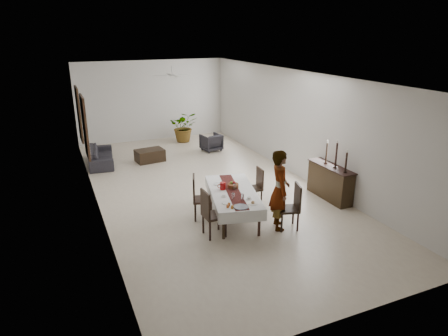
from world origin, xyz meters
TOP-DOWN VIEW (x-y plane):
  - floor at (0.00, 0.00)m, footprint 6.00×12.00m
  - ceiling at (0.00, 0.00)m, footprint 6.00×12.00m
  - wall_back at (0.00, 6.00)m, footprint 6.00×0.02m
  - wall_front at (0.00, -6.00)m, footprint 6.00×0.02m
  - wall_left at (-3.00, 0.00)m, footprint 0.02×12.00m
  - wall_right at (3.00, 0.00)m, footprint 0.02×12.00m
  - dining_table_top at (-0.09, -2.01)m, footprint 1.40×2.31m
  - table_leg_fl at (-0.72, -2.90)m, footprint 0.08×0.08m
  - table_leg_fr at (0.04, -3.10)m, footprint 0.08×0.08m
  - table_leg_bl at (-0.22, -0.92)m, footprint 0.08×0.08m
  - table_leg_br at (0.54, -1.11)m, footprint 0.08×0.08m
  - tablecloth_top at (-0.09, -2.01)m, footprint 1.59×2.50m
  - tablecloth_drape_left at (-0.60, -1.88)m, footprint 0.57×2.25m
  - tablecloth_drape_right at (0.42, -2.14)m, footprint 0.57×2.25m
  - tablecloth_drape_near at (-0.37, -3.13)m, footprint 1.03×0.27m
  - tablecloth_drape_far at (0.19, -0.89)m, footprint 1.03×0.27m
  - table_runner at (-0.09, -2.01)m, footprint 0.85×2.25m
  - red_pitcher at (-0.27, -1.82)m, footprint 0.16×0.16m
  - pitcher_handle at (-0.35, -1.81)m, footprint 0.11×0.04m
  - wine_glass_near at (-0.13, -2.60)m, footprint 0.06×0.06m
  - wine_glass_mid at (-0.30, -2.47)m, footprint 0.06×0.06m
  - wine_glass_far at (-0.03, -1.98)m, footprint 0.06×0.06m
  - teacup_right at (0.04, -2.60)m, footprint 0.08×0.08m
  - saucer_right at (0.04, -2.60)m, footprint 0.13×0.13m
  - teacup_left at (-0.43, -2.25)m, footprint 0.08×0.08m
  - saucer_left at (-0.43, -2.25)m, footprint 0.13×0.13m
  - plate_near_right at (0.00, -2.86)m, footprint 0.22×0.22m
  - bread_near_right at (0.00, -2.86)m, footprint 0.08×0.08m
  - plate_near_left at (-0.51, -2.60)m, footprint 0.22×0.22m
  - plate_far_left at (-0.25, -1.46)m, footprint 0.22×0.22m
  - serving_tray at (-0.32, -2.92)m, footprint 0.32×0.32m
  - jam_jar_a at (-0.52, -2.90)m, footprint 0.06×0.06m
  - jam_jar_b at (-0.59, -2.83)m, footprint 0.06×0.06m
  - jam_jar_c at (-0.53, -2.75)m, footprint 0.06×0.06m
  - fruit_basket at (0.01, -1.80)m, footprint 0.27×0.27m
  - fruit_red at (0.04, -1.79)m, footprint 0.08×0.08m
  - fruit_green at (-0.02, -1.77)m, footprint 0.07×0.07m
  - chair_right_near_seat at (0.82, -3.03)m, footprint 0.56×0.56m
  - chair_right_near_leg_fl at (0.94, -3.26)m, footprint 0.06×0.06m
  - chair_right_near_leg_fr at (1.05, -2.90)m, footprint 0.06×0.06m
  - chair_right_near_leg_bl at (0.59, -3.15)m, footprint 0.06×0.06m
  - chair_right_near_leg_br at (0.70, -2.80)m, footprint 0.06×0.06m
  - chair_right_near_back at (1.01, -3.09)m, footprint 0.17×0.44m
  - chair_right_far_seat at (0.72, -1.51)m, footprint 0.43×0.43m
  - chair_right_far_leg_fl at (0.87, -1.68)m, footprint 0.04×0.04m
  - chair_right_far_leg_fr at (0.90, -1.35)m, footprint 0.04×0.04m
  - chair_right_far_leg_bl at (0.54, -1.66)m, footprint 0.04×0.04m
  - chair_right_far_leg_br at (0.56, -1.33)m, footprint 0.04×0.04m
  - chair_right_far_back at (0.90, -1.52)m, footprint 0.06×0.41m
  - chair_left_near_seat at (-0.84, -2.67)m, footprint 0.47×0.47m
  - chair_left_near_leg_fl at (-1.04, -2.49)m, footprint 0.05×0.05m
  - chair_left_near_leg_fr at (-1.02, -2.86)m, footprint 0.05×0.05m
  - chair_left_near_leg_bl at (-0.66, -2.48)m, footprint 0.05×0.05m
  - chair_left_near_leg_br at (-0.65, -2.85)m, footprint 0.05×0.05m
  - chair_left_near_back at (-1.05, -2.68)m, footprint 0.06×0.46m
  - chair_left_far_seat at (-0.77, -1.77)m, footprint 0.58×0.58m
  - chair_left_far_leg_fl at (-0.88, -1.53)m, footprint 0.06×0.06m
  - chair_left_far_leg_fr at (-1.01, -1.88)m, footprint 0.06×0.06m
  - chair_left_far_leg_bl at (-0.53, -1.66)m, footprint 0.06×0.06m
  - chair_left_far_leg_br at (-0.65, -2.01)m, footprint 0.06×0.06m
  - chair_left_far_back at (-0.96, -1.70)m, footprint 0.19×0.44m
  - woman at (0.65, -2.91)m, footprint 0.64×0.78m
  - sideboard_body at (2.78, -1.99)m, footprint 0.39×1.47m
  - sideboard_top at (2.78, -1.99)m, footprint 0.43×1.53m
  - candlestick_near_base at (2.78, -2.53)m, footprint 0.10×0.10m
  - candlestick_near_shaft at (2.78, -2.53)m, footprint 0.05×0.05m
  - candlestick_near_candle at (2.78, -2.53)m, footprint 0.04×0.04m
  - candlestick_mid_base at (2.78, -2.14)m, footprint 0.10×0.10m
  - candlestick_mid_shaft at (2.78, -2.14)m, footprint 0.05×0.05m
  - candlestick_mid_candle at (2.78, -2.14)m, footprint 0.04×0.04m
  - candlestick_far_base at (2.78, -1.75)m, footprint 0.10×0.10m
  - candlestick_far_shaft at (2.78, -1.75)m, footprint 0.05×0.05m
  - candlestick_far_candle at (2.78, -1.75)m, footprint 0.04×0.04m
  - sofa at (-2.47, 3.49)m, footprint 0.98×2.03m
  - armchair at (1.55, 3.49)m, footprint 0.77×0.79m
  - coffee_table at (-0.89, 3.11)m, footprint 1.01×0.74m
  - potted_plant at (1.03, 5.13)m, footprint 1.32×1.22m
  - mirror_frame_near at (-2.96, 2.20)m, footprint 0.06×1.05m
  - mirror_glass_near at (-2.92, 2.20)m, footprint 0.01×0.90m
  - mirror_frame_far at (-2.96, 4.30)m, footprint 0.06×1.05m
  - mirror_glass_far at (-2.92, 4.30)m, footprint 0.01×0.90m
  - fan_rod at (0.00, 3.00)m, footprint 0.04×0.04m
  - fan_hub at (0.00, 3.00)m, footprint 0.16×0.16m
  - fan_blade_n at (0.00, 3.35)m, footprint 0.10×0.55m
  - fan_blade_s at (0.00, 2.65)m, footprint 0.10×0.55m
  - fan_blade_e at (0.35, 3.00)m, footprint 0.55×0.10m
  - fan_blade_w at (-0.35, 3.00)m, footprint 0.55×0.10m

SIDE VIEW (x-z plane):
  - floor at x=0.00m, z-range 0.00..0.00m
  - chair_right_far_leg_fl at x=0.87m, z-range 0.00..0.40m
  - chair_right_far_leg_fr at x=0.90m, z-range 0.00..0.40m
  - chair_right_far_leg_bl at x=0.54m, z-range 0.00..0.40m
  - chair_right_far_leg_br at x=0.56m, z-range 0.00..0.40m
  - coffee_table at x=-0.89m, z-range 0.00..0.42m
  - chair_right_near_leg_fl at x=0.94m, z-range 0.00..0.44m
  - chair_right_near_leg_fr at x=1.05m, z-range 0.00..0.44m
  - chair_right_near_leg_bl at x=0.59m, z-range 0.00..0.44m
  - chair_right_near_leg_br at x=0.70m, z-range 0.00..0.44m
  - chair_left_far_leg_fl at x=-0.88m, z-range 0.00..0.45m
  - chair_left_far_leg_fr at x=-1.01m, z-range 0.00..0.45m
  - chair_left_far_leg_bl at x=-0.53m, z-range 0.00..0.45m
  - chair_left_far_leg_br at x=-0.65m, z-range 0.00..0.45m
  - chair_left_near_leg_fl at x=-1.04m, z-range 0.00..0.45m
  - chair_left_near_leg_fr at x=-1.02m, z-range 0.00..0.45m
  - chair_left_near_leg_bl at x=-0.66m, z-range 0.00..0.45m
  - chair_left_near_leg_br at x=-0.65m, z-range 0.00..0.45m
  - sofa at x=-2.47m, z-range 0.00..0.57m
  - table_leg_fl at x=-0.72m, z-range 0.00..0.63m
  - table_leg_fr at x=0.04m, z-range 0.00..0.63m
  - table_leg_bl at x=-0.22m, z-range 0.00..0.63m
  - table_leg_br at x=0.54m, z-range 0.00..0.63m
  - armchair at x=1.55m, z-range 0.00..0.63m
  - chair_right_far_seat at x=0.72m, z-range 0.40..0.45m
  - sideboard_body at x=2.78m, z-range 0.00..0.88m
  - chair_right_near_seat at x=0.82m, z-range 0.44..0.50m
  - chair_left_far_seat at x=-0.77m, z-range 0.45..0.50m
  - chair_left_near_seat at x=-0.84m, z-range 0.45..0.50m
  - tablecloth_drape_left at x=-0.60m, z-range 0.41..0.68m
  - tablecloth_drape_right at x=0.42m, z-range 0.41..0.68m
  - tablecloth_drape_near at x=-0.37m, z-range 0.41..0.68m
  - tablecloth_drape_far at x=0.19m, z-range 0.41..0.68m
  - potted_plant at x=1.03m, z-range 0.00..1.23m
  - dining_table_top at x=-0.09m, z-range 0.63..0.67m
  - tablecloth_top at x=-0.09m, z-range 0.67..0.68m
  - table_runner at x=-0.09m, z-range 0.68..0.69m
  - saucer_right at x=0.04m, z-range 0.68..0.69m
  - saucer_left at x=-0.43m, z-range 0.68..0.69m
  - plate_near_right at x=0.00m, z-range 0.68..0.70m
  - plate_near_left at x=-0.51m, z-range 0.68..0.70m
  - plate_far_left at x=-0.25m, z-range 0.68..0.70m
  - serving_tray at x=-0.32m, z-range 0.68..0.70m
  - chair_right_far_back at x=0.90m, z-range 0.44..0.96m
  - teacup_right at x=0.04m, z-range 0.68..0.74m
  - teacup_left at x=-0.43m, z-range 0.68..0.74m
  - bread_near_right at x=0.00m, z-range 0.67..0.75m
  - jam_jar_a at x=-0.52m, z-range 0.68..0.75m
  - jam_jar_b at x=-0.59m, z-range 0.68..0.75m
  - jam_jar_c at x=-0.53m, z-range 0.68..0.75m
  - fruit_basket at x=0.01m, z-range 0.68..0.77m
  - wine_glass_near at x=-0.13m, z-range 0.68..0.84m
  - wine_glass_mid at x=-0.30m, z-range 0.68..0.84m
  - wine_glass_far at x=-0.03m, z-range 0.68..0.84m
  - red_pitcher at x=-0.27m, z-range 0.68..0.86m
  - pitcher_handle at x=-0.35m, z-range 0.72..0.83m
  - chair_right_near_back at x=1.01m, z-range 0.49..1.06m
  - chair_left_far_back at x=-0.96m, z-range 0.50..1.08m
  - chair_left_near_back at x=-1.05m, z-range 0.50..1.08m
  - fruit_red at x=0.04m, z-range 0.75..0.84m
  - fruit_green at x=-0.02m, z-range 0.76..0.83m
  - sideboard_top at x=2.78m, z-range 0.88..0.91m
  - woman at x=0.65m, z-range 0.00..1.85m
  - candlestick_near_base at x=2.78m, z-range 0.91..0.94m
  - candlestick_mid_base at x=2.78m, z-range 0.91..0.94m
  - candlestick_far_base at x=2.78m, z-range 0.91..0.94m
  - candlestick_near_shaft at x=2.78m, z-range 0.94..1.43m
  - candlestick_far_shaft at x=2.78m, z-range 0.94..1.48m
  - candlestick_mid_shaft at x=2.78m, z-range 0.94..1.58m
  - candlestick_near_candle at x=2.78m, z-range 1.43..1.51m
  - candlestick_far_candle at x=2.78m, z-range 1.48..1.56m
  - wall_back at x=0.00m, z-range 0.00..3.20m
  - wall_front at x=0.00m, z-range 0.00..3.20m
  - wall_left at x=-3.00m, z-range 0.00..3.20m
  - wall_right at x=3.00m, z-range 0.00..3.20m
  - mirror_frame_near at x=-2.96m, z-range 0.67..2.53m
  - mirror_glass_near at x=-2.92m, z-range 0.75..2.45m
  - mirror_frame_far at x=-2.96m, z-range 0.67..2.53m
  - mirror_glass_far at x=-2.92m, z-range 0.75..2.45m
  - candlestick_mid_candle at x=2.78m, z-range 1.58..1.66m
  - fan_hub at x=0.00m, z-range 2.86..2.94m
  - fan_blade_n at x=0.00m, z-range 2.89..2.91m
  - fan_blade_s at x=0.00m, z-range 2.89..2.91m
  - fan_blade_e at x=0.35m, z-range 2.89..2.91m
  - fan_blade_w at x=-0.35m, z-range 2.89..2.91m
  - fan_rod at x=0.00m, z-range 3.00..3.20m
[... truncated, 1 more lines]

